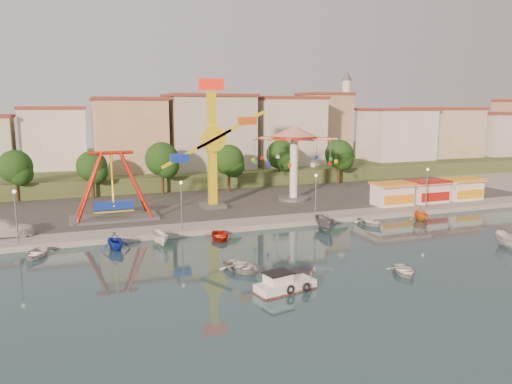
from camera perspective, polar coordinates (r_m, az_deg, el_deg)
name	(u,v)px	position (r m, az deg, el deg)	size (l,w,h in m)	color
ground	(302,262)	(45.08, 5.27, -7.92)	(200.00, 200.00, 0.00)	#142C39
quay_deck	(170,173)	(103.23, -9.84, 2.17)	(200.00, 100.00, 0.60)	#9E998E
asphalt_pad	(212,198)	(72.34, -5.09, -0.68)	(90.00, 28.00, 0.01)	#4C4944
hill_terrace	(165,164)	(107.97, -10.36, 3.12)	(200.00, 60.00, 3.00)	#384C26
pirate_ship_ride	(113,187)	(60.41, -16.07, 0.55)	(10.00, 5.00, 8.00)	#59595E
kamikaze_tower	(216,149)	(64.31, -4.58, 4.96)	(9.09, 3.10, 16.50)	#59595E
wave_swinger	(294,146)	(69.76, 4.38, 5.23)	(11.60, 11.60, 10.40)	#59595E
booth_left	(392,194)	(69.12, 15.31, -0.17)	(5.40, 3.78, 3.08)	white
booth_mid	(428,191)	(72.70, 19.08, 0.11)	(5.40, 3.78, 3.08)	white
booth_right	(462,189)	(76.61, 22.53, 0.37)	(5.40, 3.78, 3.08)	white
lamp_post_0	(16,218)	(52.94, -25.70, -2.73)	(0.14, 0.14, 5.00)	#59595E
lamp_post_1	(182,207)	(53.79, -8.50, -1.67)	(0.14, 0.14, 5.00)	#59595E
lamp_post_2	(316,197)	(59.13, 6.83, -0.60)	(0.14, 0.14, 5.00)	#59595E
lamp_post_3	(427,189)	(67.90, 18.92, 0.28)	(0.14, 0.14, 5.00)	#59595E
tree_0	(15,167)	(76.37, -25.81, 2.62)	(4.60, 4.60, 7.19)	#382314
tree_1	(92,166)	(75.39, -18.26, 2.82)	(4.35, 4.35, 6.80)	#382314
tree_2	(162,159)	(75.92, -10.71, 3.73)	(5.02, 5.02, 7.85)	#382314
tree_3	(229,160)	(76.90, -3.14, 3.68)	(4.68, 4.68, 7.32)	#382314
tree_4	(281,155)	(83.14, 2.84, 4.28)	(4.86, 4.86, 7.60)	#382314
tree_5	(339,154)	(86.01, 9.47, 4.31)	(4.83, 4.83, 7.54)	#382314
building_1	(53,145)	(90.26, -22.14, 5.00)	(12.33, 9.01, 8.63)	silver
building_2	(133,135)	(91.34, -13.88, 6.30)	(11.95, 9.28, 11.23)	tan
building_3	(213,140)	(90.98, -4.92, 5.89)	(12.59, 10.50, 9.20)	beige
building_4	(275,138)	(98.60, 2.14, 6.23)	(10.75, 9.23, 9.24)	beige
building_5	(339,132)	(102.76, 9.46, 6.80)	(12.77, 10.96, 11.21)	tan
building_6	(393,128)	(107.82, 15.36, 7.02)	(8.23, 8.98, 12.36)	silver
building_7	(424,135)	(119.03, 18.60, 6.22)	(11.59, 10.93, 8.76)	beige
building_8	(495,126)	(123.54, 25.62, 6.77)	(12.84, 9.28, 12.58)	beige
minaret	(346,112)	(107.64, 10.23, 9.00)	(2.80, 2.80, 18.00)	silver
cabin_motorboat	(284,285)	(38.00, 3.21, -10.61)	(4.91, 2.70, 1.64)	white
rowboat_a	(242,267)	(42.26, -1.61, -8.53)	(2.74, 3.83, 0.79)	silver
rowboat_b	(404,271)	(43.24, 16.54, -8.60)	(2.32, 3.25, 0.67)	silver
skiff	(508,240)	(54.83, 26.86, -4.95)	(1.44, 3.84, 1.48)	silver
van	(2,229)	(56.68, -26.99, -3.75)	(2.43, 5.98, 1.73)	silver
moored_boat_0	(36,253)	(50.33, -23.89, -6.41)	(2.56, 3.59, 0.74)	silver
moored_boat_1	(115,241)	(50.21, -15.80, -5.39)	(2.81, 3.26, 1.72)	#132BAB
moored_boat_2	(160,238)	(50.74, -10.92, -5.24)	(1.33, 3.54, 1.37)	white
moored_boat_3	(220,236)	(52.14, -4.18, -5.01)	(2.73, 3.83, 0.79)	red
moored_boat_5	(324,223)	(56.61, 7.82, -3.52)	(1.46, 3.88, 1.50)	#5B5A5F
moored_boat_6	(371,222)	(59.77, 12.98, -3.31)	(2.82, 3.95, 0.82)	white
moored_boat_7	(421,213)	(63.77, 18.29, -2.33)	(2.81, 3.25, 1.71)	orange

